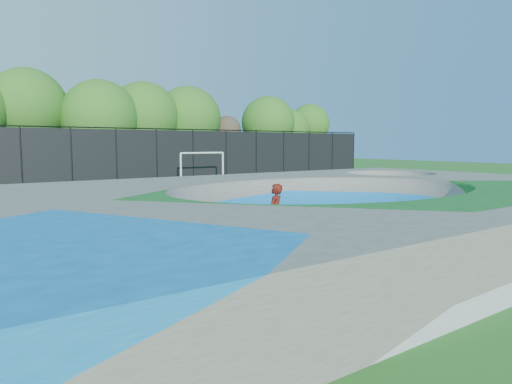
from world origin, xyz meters
TOP-DOWN VIEW (x-y plane):
  - ground at (0.00, 0.00)m, footprint 120.00×120.00m
  - skate_deck at (0.00, 0.00)m, footprint 22.00×14.00m
  - skater at (-2.53, -0.46)m, footprint 0.76×0.69m
  - skateboard at (-2.53, -0.46)m, footprint 0.74×0.66m
  - soccer_goal at (5.13, 17.92)m, footprint 3.51×0.12m
  - fence at (0.00, 21.00)m, footprint 48.09×0.09m
  - treeline at (-1.71, 26.11)m, footprint 51.86×7.96m

SIDE VIEW (x-z plane):
  - ground at x=0.00m, z-range 0.00..0.00m
  - skateboard at x=-2.53m, z-range 0.00..0.05m
  - skate_deck at x=0.00m, z-range 0.00..1.50m
  - skater at x=-2.53m, z-range 0.00..1.74m
  - soccer_goal at x=5.13m, z-range 0.45..2.77m
  - fence at x=0.00m, z-range 0.08..4.12m
  - treeline at x=-1.71m, z-range 0.81..9.30m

